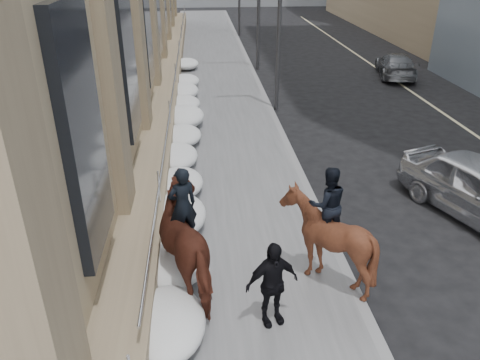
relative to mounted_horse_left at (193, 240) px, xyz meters
name	(u,v)px	position (x,y,z in m)	size (l,w,h in m)	color
ground	(242,336)	(0.91, -1.51, -1.32)	(140.00, 140.00, 0.00)	black
sidewalk	(218,143)	(0.91, 8.49, -1.26)	(5.00, 80.00, 0.12)	#525254
curb	(285,141)	(3.53, 8.49, -1.26)	(0.24, 80.00, 0.12)	slate
lane_line	(476,136)	(11.41, 8.49, -1.32)	(0.15, 70.00, 0.01)	#BFB78C
streetlight_mid	(276,7)	(3.65, 12.49, 3.26)	(1.71, 0.24, 8.00)	#2D2D30
traffic_signal	(243,1)	(2.99, 20.49, 2.68)	(4.10, 0.22, 6.00)	#2D2D30
snow_bank	(180,154)	(-0.51, 6.60, -0.85)	(1.70, 18.10, 0.76)	white
mounted_horse_left	(193,240)	(0.00, 0.00, 0.00)	(2.25, 3.02, 2.81)	#431D14
mounted_horse_right	(326,235)	(2.90, 0.01, -0.04)	(1.85, 2.05, 2.73)	#3E1E11
pedestrian	(272,284)	(1.52, -1.25, -0.27)	(1.10, 0.46, 1.87)	black
car_grey	(396,65)	(11.71, 18.00, -0.64)	(1.90, 4.68, 1.36)	slate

